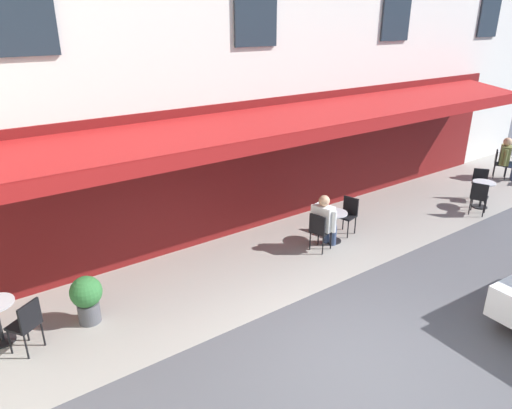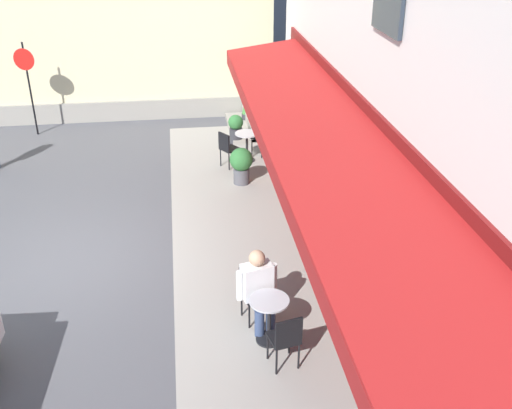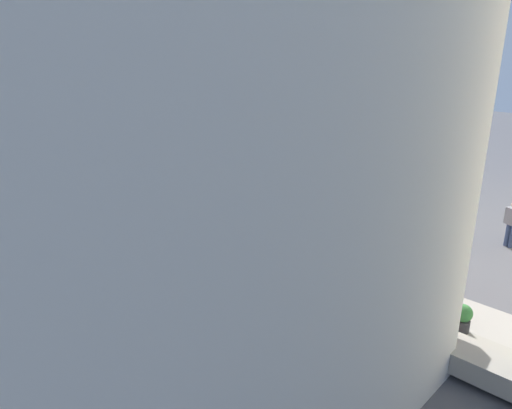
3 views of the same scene
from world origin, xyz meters
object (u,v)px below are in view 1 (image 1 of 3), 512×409
at_px(cafe_table_streetside, 334,222).
at_px(seated_companion_in_olive, 507,157).
at_px(cafe_chair_black_corner_right, 479,196).
at_px(cafe_chair_black_back_row, 319,229).
at_px(cafe_chair_black_near_door, 480,182).
at_px(potted_plant_by_steps, 87,297).
at_px(seated_patron_in_white, 325,220).
at_px(cafe_chair_black_facing_street, 27,322).
at_px(cafe_chair_black_under_awning, 499,162).
at_px(cafe_table_near_entrance, 483,191).
at_px(cafe_chair_black_corner_left, 348,212).

distance_m(cafe_table_streetside, seated_companion_in_olive, 7.88).
relative_size(cafe_chair_black_corner_right, cafe_chair_black_back_row, 1.00).
bearing_deg(cafe_chair_black_near_door, seated_companion_in_olive, -167.67).
height_order(seated_companion_in_olive, potted_plant_by_steps, seated_companion_in_olive).
xyz_separation_m(cafe_chair_black_back_row, potted_plant_by_steps, (5.06, -0.38, -0.05)).
distance_m(cafe_chair_black_near_door, cafe_chair_black_back_row, 5.99).
relative_size(cafe_chair_black_near_door, seated_patron_in_white, 0.69).
relative_size(cafe_chair_black_facing_street, potted_plant_by_steps, 1.04).
bearing_deg(cafe_chair_black_under_awning, cafe_chair_black_back_row, 2.66).
xyz_separation_m(seated_patron_in_white, seated_companion_in_olive, (-8.28, -0.15, 0.02)).
height_order(cafe_chair_black_corner_right, seated_companion_in_olive, seated_companion_in_olive).
height_order(cafe_chair_black_facing_street, seated_companion_in_olive, seated_companion_in_olive).
xyz_separation_m(cafe_table_near_entrance, cafe_chair_black_facing_street, (11.52, -0.88, 0.06)).
bearing_deg(cafe_chair_black_back_row, cafe_chair_black_under_awning, -177.34).
height_order(cafe_table_streetside, cafe_chair_black_corner_left, cafe_chair_black_corner_left).
relative_size(cafe_chair_black_back_row, seated_companion_in_olive, 0.67).
bearing_deg(cafe_chair_black_facing_street, cafe_chair_black_back_row, 178.59).
relative_size(cafe_chair_black_corner_right, cafe_chair_black_under_awning, 1.00).
relative_size(cafe_chair_black_near_door, cafe_chair_black_back_row, 1.00).
bearing_deg(cafe_chair_black_corner_right, cafe_chair_black_back_row, -11.13).
xyz_separation_m(cafe_chair_black_corner_right, cafe_chair_black_facing_street, (10.93, -1.11, 0.00)).
relative_size(cafe_chair_black_near_door, cafe_chair_black_under_awning, 1.00).
height_order(cafe_chair_black_corner_right, cafe_chair_black_corner_left, same).
bearing_deg(cafe_table_streetside, cafe_chair_black_corner_right, 165.39).
relative_size(cafe_chair_black_under_awning, cafe_chair_black_corner_left, 1.00).
bearing_deg(seated_patron_in_white, cafe_chair_black_corner_right, 167.77).
relative_size(cafe_table_near_entrance, cafe_chair_black_corner_left, 0.82).
bearing_deg(cafe_chair_black_back_row, cafe_chair_black_corner_right, 168.87).
xyz_separation_m(cafe_table_near_entrance, seated_companion_in_olive, (-3.01, -0.93, 0.23)).
height_order(cafe_chair_black_corner_left, seated_companion_in_olive, seated_companion_in_olive).
bearing_deg(cafe_chair_black_under_awning, cafe_chair_black_near_door, 17.07).
height_order(cafe_table_near_entrance, cafe_chair_black_corner_left, cafe_chair_black_corner_left).
relative_size(cafe_table_streetside, potted_plant_by_steps, 0.86).
relative_size(cafe_chair_black_near_door, cafe_chair_black_corner_left, 1.00).
relative_size(cafe_chair_black_back_row, potted_plant_by_steps, 1.04).
height_order(cafe_chair_black_under_awning, seated_patron_in_white, seated_patron_in_white).
bearing_deg(potted_plant_by_steps, cafe_chair_black_back_row, 175.67).
bearing_deg(cafe_chair_black_under_awning, cafe_table_near_entrance, 21.06).
bearing_deg(cafe_chair_black_back_row, cafe_chair_black_corner_left, -166.69).
bearing_deg(cafe_chair_black_near_door, cafe_table_streetside, -5.34).
bearing_deg(seated_patron_in_white, cafe_chair_black_near_door, 176.02).
relative_size(seated_patron_in_white, seated_companion_in_olive, 0.96).
bearing_deg(seated_companion_in_olive, seated_patron_in_white, 1.02).
xyz_separation_m(cafe_chair_black_corner_left, cafe_chair_black_facing_street, (7.28, 0.14, 0.00)).
distance_m(cafe_chair_black_near_door, cafe_chair_black_facing_street, 12.04).
relative_size(cafe_table_near_entrance, cafe_chair_black_facing_street, 0.82).
distance_m(cafe_chair_black_corner_right, seated_companion_in_olive, 3.79).
bearing_deg(seated_companion_in_olive, cafe_chair_black_facing_street, 0.20).
height_order(cafe_table_near_entrance, cafe_chair_black_near_door, cafe_chair_black_near_door).
distance_m(cafe_chair_black_under_awning, seated_patron_in_white, 8.18).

